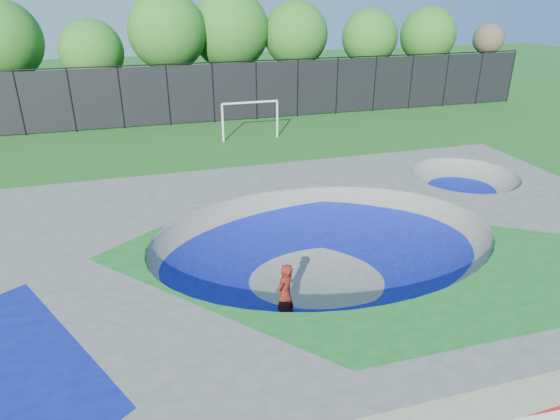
{
  "coord_description": "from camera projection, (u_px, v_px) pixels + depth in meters",
  "views": [
    {
      "loc": [
        -5.24,
        -12.92,
        8.51
      ],
      "look_at": [
        -0.57,
        3.0,
        1.1
      ],
      "focal_mm": 32.0,
      "sensor_mm": 36.0,
      "label": 1
    }
  ],
  "objects": [
    {
      "name": "ground",
      "position": [
        323.0,
        275.0,
        16.13
      ],
      "size": [
        120.0,
        120.0,
        0.0
      ],
      "primitive_type": "plane",
      "color": "#1B5517",
      "rests_on": "ground"
    },
    {
      "name": "treeline",
      "position": [
        158.0,
        39.0,
        35.89
      ],
      "size": [
        52.28,
        7.67,
        8.52
      ],
      "color": "#4D3D26",
      "rests_on": "ground"
    },
    {
      "name": "soccer_goal",
      "position": [
        250.0,
        113.0,
        29.97
      ],
      "size": [
        3.5,
        0.12,
        2.32
      ],
      "color": "white",
      "rests_on": "ground"
    },
    {
      "name": "fence",
      "position": [
        213.0,
        92.0,
        33.68
      ],
      "size": [
        48.09,
        0.09,
        4.04
      ],
      "color": "black",
      "rests_on": "ground"
    },
    {
      "name": "skater",
      "position": [
        285.0,
        294.0,
        13.5
      ],
      "size": [
        0.79,
        0.76,
        1.83
      ],
      "primitive_type": "imported",
      "rotation": [
        0.0,
        0.0,
        3.83
      ],
      "color": "red",
      "rests_on": "ground"
    },
    {
      "name": "skateboard",
      "position": [
        285.0,
        321.0,
        13.86
      ],
      "size": [
        0.69,
        0.72,
        0.05
      ],
      "primitive_type": "cube",
      "rotation": [
        0.0,
        0.0,
        0.83
      ],
      "color": "black",
      "rests_on": "ground"
    },
    {
      "name": "skate_deck",
      "position": [
        324.0,
        255.0,
        15.83
      ],
      "size": [
        22.0,
        14.0,
        1.5
      ],
      "primitive_type": "cube",
      "color": "gray",
      "rests_on": "ground"
    }
  ]
}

